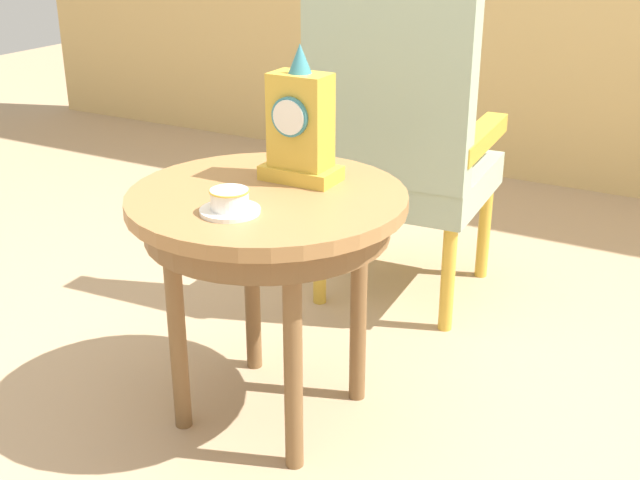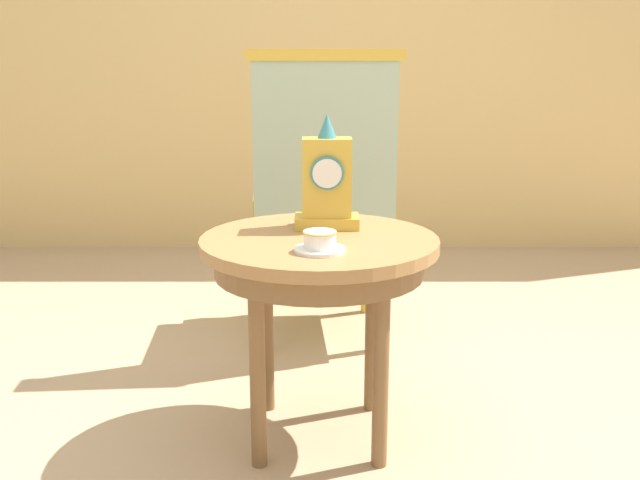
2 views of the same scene
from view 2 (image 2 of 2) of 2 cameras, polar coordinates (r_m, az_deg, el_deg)
name	(u,v)px [view 2 (image 2 of 2)]	position (r m, az deg, el deg)	size (l,w,h in m)	color
ground_plane	(331,428)	(2.27, 0.89, -14.82)	(10.00, 10.00, 0.00)	tan
wall_back	(327,7)	(4.25, 0.53, 18.19)	(6.00, 0.10, 2.80)	tan
side_table	(320,263)	(2.03, 0.02, -1.88)	(0.68, 0.68, 0.62)	#9E7042
teacup_left	(321,242)	(1.85, 0.07, -0.18)	(0.14, 0.14, 0.06)	white
mantel_clock	(328,183)	(2.10, 0.64, 4.61)	(0.19, 0.11, 0.34)	gold
armchair	(323,196)	(2.75, 0.27, 3.51)	(0.58, 0.57, 1.14)	#9EB299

